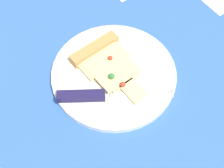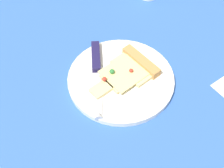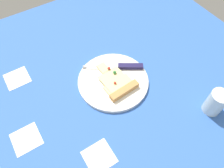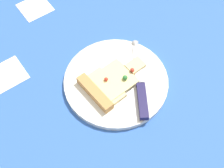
# 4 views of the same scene
# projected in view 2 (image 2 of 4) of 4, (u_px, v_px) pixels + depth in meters

# --- Properties ---
(ground_plane) EXTENTS (1.42, 1.42, 0.03)m
(ground_plane) POSITION_uv_depth(u_px,v_px,m) (163.00, 83.00, 0.84)
(ground_plane) COLOR #3360B7
(ground_plane) RESTS_ON ground
(plate) EXTENTS (0.27, 0.27, 0.01)m
(plate) POSITION_uv_depth(u_px,v_px,m) (121.00, 79.00, 0.82)
(plate) COLOR white
(plate) RESTS_ON ground_plane
(pizza_slice) EXTENTS (0.18, 0.12, 0.03)m
(pizza_slice) POSITION_uv_depth(u_px,v_px,m) (128.00, 71.00, 0.82)
(pizza_slice) COLOR beige
(pizza_slice) RESTS_ON plate
(knife) EXTENTS (0.15, 0.21, 0.02)m
(knife) POSITION_uv_depth(u_px,v_px,m) (96.00, 70.00, 0.82)
(knife) COLOR silver
(knife) RESTS_ON plate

